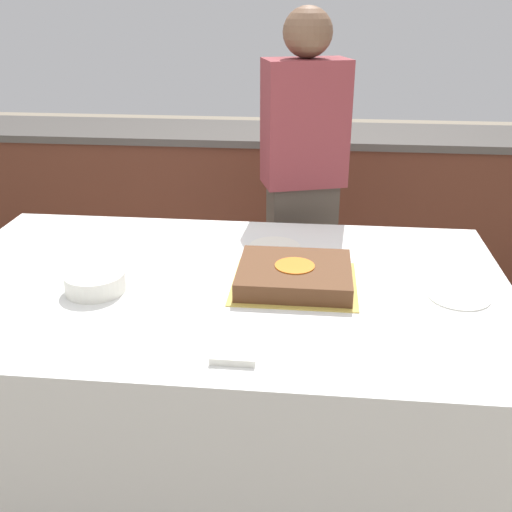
# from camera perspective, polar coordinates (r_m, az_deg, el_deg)

# --- Properties ---
(ground_plane) EXTENTS (14.00, 14.00, 0.00)m
(ground_plane) POSITION_cam_1_polar(r_m,az_deg,el_deg) (2.44, -3.13, -18.62)
(ground_plane) COLOR gray
(back_counter) EXTENTS (4.40, 0.58, 0.92)m
(back_counter) POSITION_cam_1_polar(r_m,az_deg,el_deg) (3.65, 0.71, 4.82)
(back_counter) COLOR #5B2D1E
(back_counter) RESTS_ON ground_plane
(dining_table) EXTENTS (1.94, 1.18, 0.75)m
(dining_table) POSITION_cam_1_polar(r_m,az_deg,el_deg) (2.20, -3.35, -11.32)
(dining_table) COLOR silver
(dining_table) RESTS_ON ground_plane
(cake) EXTENTS (0.41, 0.36, 0.07)m
(cake) POSITION_cam_1_polar(r_m,az_deg,el_deg) (1.98, 3.69, -1.83)
(cake) COLOR gold
(cake) RESTS_ON dining_table
(plate_stack) EXTENTS (0.19, 0.19, 0.06)m
(plate_stack) POSITION_cam_1_polar(r_m,az_deg,el_deg) (2.00, -15.06, -2.39)
(plate_stack) COLOR white
(plate_stack) RESTS_ON dining_table
(side_plate_near_cake) EXTENTS (0.19, 0.19, 0.00)m
(side_plate_near_cake) POSITION_cam_1_polar(r_m,az_deg,el_deg) (2.28, 1.79, 0.91)
(side_plate_near_cake) COLOR white
(side_plate_near_cake) RESTS_ON dining_table
(side_plate_right_edge) EXTENTS (0.19, 0.19, 0.00)m
(side_plate_right_edge) POSITION_cam_1_polar(r_m,az_deg,el_deg) (2.01, 18.73, -3.66)
(side_plate_right_edge) COLOR white
(side_plate_right_edge) RESTS_ON dining_table
(utensil_pile) EXTENTS (0.12, 0.12, 0.02)m
(utensil_pile) POSITION_cam_1_polar(r_m,az_deg,el_deg) (1.62, -2.02, -9.02)
(utensil_pile) COLOR white
(utensil_pile) RESTS_ON dining_table
(person_cutting_cake) EXTENTS (0.39, 0.30, 1.60)m
(person_cutting_cake) POSITION_cam_1_polar(r_m,az_deg,el_deg) (2.71, 4.46, 6.34)
(person_cutting_cake) COLOR #4C4238
(person_cutting_cake) RESTS_ON ground_plane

